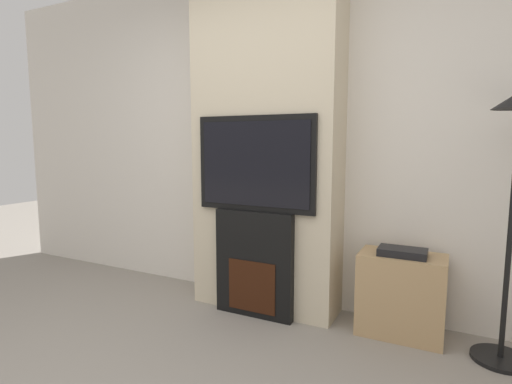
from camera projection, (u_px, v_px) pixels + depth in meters
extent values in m
cube|color=silver|center=(278.00, 134.00, 3.19)|extent=(6.00, 0.06, 2.70)
cube|color=beige|center=(267.00, 134.00, 3.00)|extent=(1.12, 0.36, 2.70)
cube|color=black|center=(256.00, 263.00, 2.96)|extent=(0.61, 0.14, 0.79)
cube|color=#33160A|center=(252.00, 287.00, 2.92)|extent=(0.38, 0.01, 0.38)
cube|color=black|center=(256.00, 164.00, 2.87)|extent=(0.92, 0.06, 0.69)
cube|color=black|center=(254.00, 164.00, 2.84)|extent=(0.84, 0.01, 0.60)
cylinder|color=black|center=(500.00, 358.00, 2.37)|extent=(0.32, 0.32, 0.03)
cylinder|color=black|center=(510.00, 238.00, 2.27)|extent=(0.03, 0.03, 1.44)
cube|color=tan|center=(401.00, 295.00, 2.66)|extent=(0.55, 0.32, 0.55)
cube|color=black|center=(402.00, 252.00, 2.60)|extent=(0.30, 0.18, 0.05)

